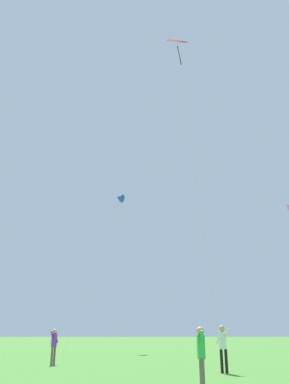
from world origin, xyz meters
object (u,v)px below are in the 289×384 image
kite_blue_delta (119,198)px  person_in_red_shirt (223,344)px  kite_red_high (179,52)px  person_foreground_watcher (54,343)px  person_with_spool (201,352)px

kite_blue_delta → person_in_red_shirt: size_ratio=9.05×
kite_red_high → person_in_red_shirt: kite_red_high is taller
person_foreground_watcher → person_in_red_shirt: 8.69m
kite_red_high → person_in_red_shirt: 24.88m
person_in_red_shirt → person_with_spool: (-1.63, -5.09, -0.08)m
kite_blue_delta → person_foreground_watcher: 23.85m
kite_blue_delta → person_foreground_watcher: bearing=-96.5°
person_foreground_watcher → person_in_red_shirt: person_in_red_shirt is taller
kite_blue_delta → kite_red_high: (5.22, -12.97, 8.46)m
person_foreground_watcher → kite_red_high: bearing=40.1°
kite_blue_delta → person_with_spool: (3.53, -28.93, -14.00)m
person_foreground_watcher → person_with_spool: 11.28m
kite_red_high → person_with_spool: (-1.68, -15.96, -22.46)m
kite_red_high → person_with_spool: 27.60m
kite_blue_delta → person_foreground_watcher: (-2.19, -19.21, -13.97)m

